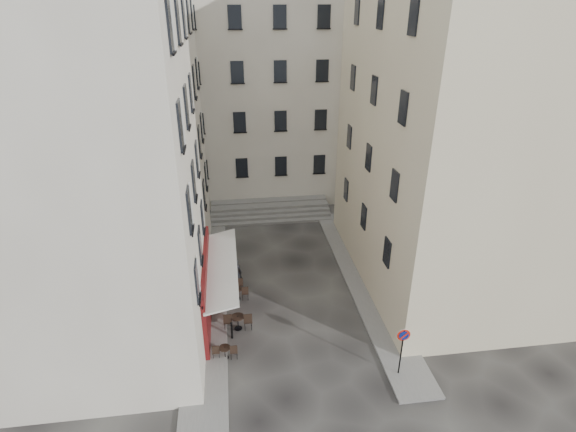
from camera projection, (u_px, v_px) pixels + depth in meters
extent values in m
plane|color=black|center=(294.00, 319.00, 23.46)|extent=(90.00, 90.00, 0.00)
cube|color=slate|center=(209.00, 282.00, 26.46)|extent=(2.00, 22.00, 0.12)
cube|color=slate|center=(362.00, 280.00, 26.65)|extent=(2.00, 18.00, 0.12)
cube|color=beige|center=(59.00, 123.00, 20.50)|extent=(12.00, 16.00, 20.00)
cube|color=#C8B895|center=(480.00, 126.00, 23.90)|extent=(12.00, 14.00, 18.00)
cube|color=beige|center=(249.00, 82.00, 36.33)|extent=(18.00, 10.00, 18.00)
cube|color=#46100A|center=(207.00, 287.00, 23.05)|extent=(0.25, 7.00, 3.50)
cube|color=black|center=(208.00, 293.00, 23.21)|extent=(0.06, 3.85, 2.00)
cube|color=silver|center=(221.00, 266.00, 22.63)|extent=(1.58, 7.30, 0.41)
cube|color=#5E5C59|center=(271.00, 218.00, 34.02)|extent=(9.00, 1.80, 0.20)
cube|color=#5E5C59|center=(271.00, 213.00, 34.33)|extent=(9.00, 1.80, 0.20)
cube|color=#5E5C59|center=(270.00, 208.00, 34.65)|extent=(9.00, 1.80, 0.20)
cube|color=#5E5C59|center=(270.00, 204.00, 34.96)|extent=(9.00, 1.80, 0.20)
cylinder|color=black|center=(232.00, 331.00, 21.98)|extent=(0.10, 0.10, 0.90)
sphere|color=black|center=(231.00, 323.00, 21.78)|extent=(0.12, 0.12, 0.12)
cylinder|color=black|center=(230.00, 289.00, 25.10)|extent=(0.10, 0.10, 0.90)
sphere|color=black|center=(230.00, 282.00, 24.89)|extent=(0.12, 0.12, 0.12)
cylinder|color=black|center=(229.00, 257.00, 28.22)|extent=(0.10, 0.10, 0.90)
sphere|color=black|center=(229.00, 251.00, 28.01)|extent=(0.12, 0.12, 0.12)
cylinder|color=black|center=(401.00, 353.00, 19.47)|extent=(0.06, 0.06, 2.51)
cylinder|color=red|center=(404.00, 335.00, 19.03)|extent=(0.58, 0.04, 0.58)
cylinder|color=navy|center=(404.00, 336.00, 19.00)|extent=(0.42, 0.05, 0.42)
cube|color=red|center=(404.00, 336.00, 18.98)|extent=(0.34, 0.03, 0.34)
cylinder|color=black|center=(225.00, 358.00, 20.88)|extent=(0.33, 0.33, 0.02)
cylinder|color=black|center=(225.00, 353.00, 20.75)|extent=(0.05, 0.05, 0.63)
cylinder|color=black|center=(225.00, 348.00, 20.63)|extent=(0.54, 0.54, 0.04)
cube|color=black|center=(234.00, 351.00, 20.78)|extent=(0.34, 0.34, 0.82)
cube|color=black|center=(216.00, 351.00, 20.77)|extent=(0.34, 0.34, 0.82)
cylinder|color=black|center=(238.00, 328.00, 22.72)|extent=(0.40, 0.40, 0.02)
cylinder|color=black|center=(238.00, 322.00, 22.55)|extent=(0.06, 0.06, 0.78)
cylinder|color=black|center=(238.00, 317.00, 22.40)|extent=(0.67, 0.67, 0.04)
cube|color=black|center=(248.00, 321.00, 22.59)|extent=(0.42, 0.42, 1.00)
cube|color=black|center=(228.00, 321.00, 22.57)|extent=(0.42, 0.42, 1.00)
cylinder|color=black|center=(237.00, 299.00, 24.96)|extent=(0.36, 0.36, 0.02)
cylinder|color=black|center=(237.00, 294.00, 24.82)|extent=(0.05, 0.05, 0.69)
cylinder|color=black|center=(237.00, 289.00, 24.68)|extent=(0.59, 0.59, 0.04)
cube|color=black|center=(245.00, 293.00, 24.85)|extent=(0.38, 0.38, 0.89)
cube|color=black|center=(229.00, 293.00, 24.83)|extent=(0.38, 0.38, 0.89)
cylinder|color=black|center=(232.00, 290.00, 25.69)|extent=(0.36, 0.36, 0.02)
cylinder|color=black|center=(232.00, 285.00, 25.54)|extent=(0.05, 0.05, 0.70)
cylinder|color=black|center=(232.00, 281.00, 25.40)|extent=(0.60, 0.60, 0.04)
cube|color=black|center=(240.00, 284.00, 25.57)|extent=(0.38, 0.38, 0.90)
cube|color=black|center=(224.00, 284.00, 25.55)|extent=(0.38, 0.38, 0.90)
cylinder|color=black|center=(230.00, 280.00, 26.58)|extent=(0.33, 0.33, 0.02)
cylinder|color=black|center=(230.00, 276.00, 26.45)|extent=(0.05, 0.05, 0.64)
cylinder|color=black|center=(230.00, 272.00, 26.32)|extent=(0.55, 0.55, 0.04)
cube|color=black|center=(237.00, 275.00, 26.48)|extent=(0.35, 0.35, 0.83)
cube|color=black|center=(223.00, 275.00, 26.46)|extent=(0.35, 0.35, 0.83)
imported|color=black|center=(236.00, 273.00, 25.74)|extent=(0.71, 0.49, 1.86)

